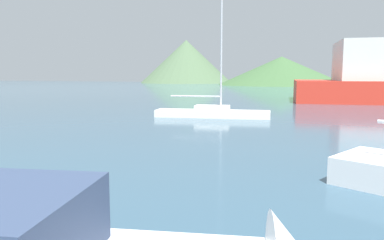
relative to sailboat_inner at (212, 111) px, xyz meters
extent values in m
cube|color=white|center=(-0.01, 0.00, -0.18)|extent=(7.53, 2.53, 0.46)
cube|color=white|center=(-0.01, 0.00, 0.21)|extent=(2.34, 1.38, 0.32)
cylinder|color=#BCBCC1|center=(0.54, 0.07, 5.24)|extent=(0.12, 0.12, 10.40)
cylinder|color=#BCBCC1|center=(-1.11, -0.15, 0.94)|extent=(3.31, 0.54, 0.10)
cone|color=#4C6647|center=(-32.87, 85.98, 6.11)|extent=(27.98, 27.98, 13.04)
cone|color=#3D6038|center=(-3.04, 74.38, 3.14)|extent=(32.03, 32.03, 7.12)
camera|label=1|loc=(6.60, -23.24, 2.40)|focal=35.00mm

